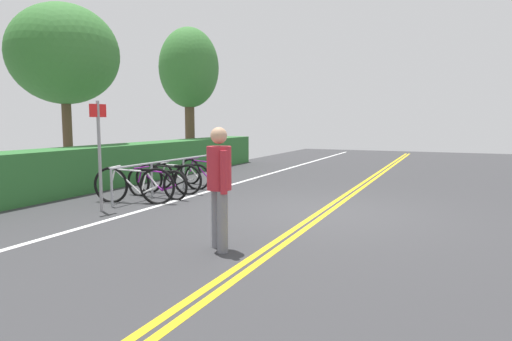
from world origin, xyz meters
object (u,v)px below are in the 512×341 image
Objects in this scene: bicycle_4 at (204,172)px; tree_far_right at (189,69)px; bike_rack at (168,169)px; tree_mid at (64,55)px; bicycle_0 at (134,185)px; pedestrian at (219,180)px; sign_post_near at (99,145)px; bicycle_2 at (168,179)px; bicycle_1 at (156,183)px; bicycle_3 at (179,176)px.

tree_far_right reaches higher than bicycle_4.
tree_mid is (0.57, 3.76, 2.93)m from bike_rack.
bike_rack is 2.22× the size of bicycle_0.
bike_rack is 4.97m from pedestrian.
pedestrian is at bearing -112.08° from sign_post_near.
bicycle_2 is at bearing 176.73° from bicycle_4.
sign_post_near is at bearing -126.91° from tree_mid.
bicycle_3 is at bearing 11.83° from bicycle_1.
bike_rack is 4.80m from tree_mid.
bicycle_3 is 5.56m from pedestrian.
sign_post_near is (-3.78, 0.00, 0.91)m from bicycle_4.
bicycle_4 is at bearing -143.69° from tree_far_right.
bicycle_1 is 0.36× the size of tree_mid.
bicycle_1 is at bearing -1.17° from sign_post_near.
sign_post_near is at bearing 178.83° from bicycle_1.
tree_far_right reaches higher than bicycle_3.
sign_post_near is (-1.66, 0.03, 0.93)m from bicycle_1.
bicycle_1 is 4.41m from pedestrian.
bicycle_0 is 0.34× the size of tree_far_right.
bicycle_0 reaches higher than bicycle_1.
bike_rack is 1.47m from bicycle_4.
tree_far_right reaches higher than tree_mid.
tree_far_right is at bearing 36.31° from bicycle_4.
bike_rack is 2.23× the size of bicycle_1.
bicycle_2 is (0.61, 0.12, 0.03)m from bicycle_1.
bike_rack is 2.41× the size of pedestrian.
bicycle_0 is (-1.39, -0.11, -0.20)m from bike_rack.
bike_rack is 0.76× the size of tree_far_right.
bicycle_4 is (0.80, -0.25, 0.02)m from bicycle_3.
bicycle_0 is 1.02× the size of bicycle_2.
tree_mid is at bearing 170.93° from tree_far_right.
bike_rack is 2.40× the size of bicycle_3.
bike_rack is at bearing 12.52° from bicycle_1.
bicycle_0 is at bearing -176.50° from bicycle_2.
tree_mid is at bearing 63.10° from bicycle_0.
bicycle_2 reaches higher than bicycle_1.
bicycle_4 is 0.35× the size of tree_mid.
pedestrian is (-3.65, -3.36, 0.36)m from bike_rack.
bicycle_2 is (1.33, 0.08, -0.02)m from bicycle_0.
bicycle_3 is at bearing 11.11° from bike_rack.
bicycle_2 reaches higher than bicycle_3.
bicycle_1 is 1.08× the size of pedestrian.
bicycle_2 is at bearing -99.56° from tree_mid.
bicycle_1 is 1.01× the size of bicycle_2.
bicycle_2 is at bearing -167.30° from bicycle_3.
tree_mid is at bearing 59.30° from pedestrian.
bicycle_2 is at bearing 42.81° from pedestrian.
bike_rack is 1.89× the size of sign_post_near.
tree_far_right reaches higher than bike_rack.
bike_rack is 7.04m from tree_far_right.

